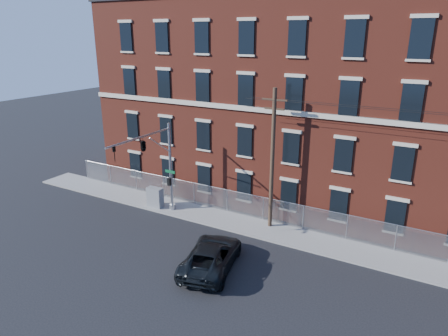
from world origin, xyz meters
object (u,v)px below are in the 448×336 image
at_px(utility_pole_near, 272,157).
at_px(pickup_truck, 211,255).
at_px(traffic_signal_mast, 150,153).
at_px(utility_cabinet, 155,197).

bearing_deg(utility_pole_near, pickup_truck, -97.72).
xyz_separation_m(traffic_signal_mast, utility_cabinet, (-1.46, 2.02, -4.46)).
bearing_deg(traffic_signal_mast, utility_cabinet, 125.88).
distance_m(utility_pole_near, utility_cabinet, 10.53).
xyz_separation_m(traffic_signal_mast, utility_pole_near, (8.00, 3.42, -0.05)).
relative_size(utility_pole_near, pickup_truck, 1.71).
height_order(traffic_signal_mast, utility_cabinet, traffic_signal_mast).
xyz_separation_m(traffic_signal_mast, pickup_truck, (7.09, -3.30, -4.57)).
relative_size(pickup_truck, utility_cabinet, 3.65).
bearing_deg(pickup_truck, utility_cabinet, -45.42).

